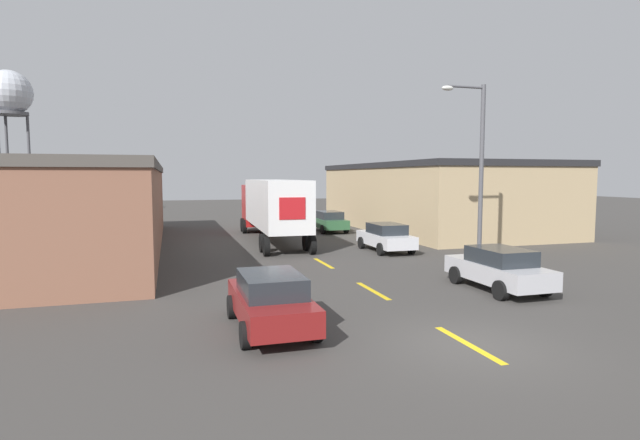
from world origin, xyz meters
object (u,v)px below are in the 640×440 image
(parked_car_left_near, at_px, (271,300))
(water_tower, at_px, (9,95))
(street_lamp, at_px, (477,163))
(parked_car_right_far, at_px, (329,221))
(parked_car_right_near, at_px, (498,268))
(parked_car_right_mid, at_px, (386,237))
(semi_truck, at_px, (271,204))

(parked_car_left_near, relative_size, water_tower, 0.30)
(street_lamp, bearing_deg, parked_car_right_far, 97.75)
(parked_car_right_far, distance_m, parked_car_right_near, 20.01)
(parked_car_right_mid, relative_size, water_tower, 0.30)
(parked_car_right_far, distance_m, street_lamp, 16.06)
(parked_car_right_far, bearing_deg, semi_truck, -143.15)
(parked_car_right_near, bearing_deg, street_lamp, 65.35)
(water_tower, bearing_deg, parked_car_right_near, -58.00)
(semi_truck, xyz_separation_m, parked_car_left_near, (-3.66, -18.39, -1.54))
(parked_car_right_far, bearing_deg, water_tower, 139.83)
(parked_car_right_mid, distance_m, parked_car_left_near, 14.92)
(parked_car_right_far, height_order, water_tower, water_tower)
(parked_car_left_near, height_order, street_lamp, street_lamp)
(semi_truck, xyz_separation_m, parked_car_right_near, (5.14, -16.15, -1.54))
(street_lamp, bearing_deg, water_tower, 127.10)
(parked_car_right_near, bearing_deg, parked_car_right_mid, 90.00)
(semi_truck, height_order, parked_car_right_far, semi_truck)
(parked_car_right_far, relative_size, parked_car_left_near, 1.00)
(parked_car_left_near, height_order, water_tower, water_tower)
(parked_car_right_far, relative_size, parked_car_right_near, 1.00)
(parked_car_right_mid, relative_size, parked_car_right_near, 1.00)
(water_tower, bearing_deg, street_lamp, -52.90)
(water_tower, relative_size, street_lamp, 1.79)
(parked_car_right_far, xyz_separation_m, parked_car_right_mid, (0.00, -10.19, 0.00))
(parked_car_right_near, distance_m, street_lamp, 6.38)
(semi_truck, height_order, water_tower, water_tower)
(parked_car_right_near, xyz_separation_m, water_tower, (-26.46, 42.34, 11.41))
(parked_car_right_near, relative_size, street_lamp, 0.53)
(semi_truck, xyz_separation_m, parked_car_right_far, (5.14, 3.85, -1.54))
(semi_truck, height_order, parked_car_right_mid, semi_truck)
(parked_car_right_near, xyz_separation_m, parked_car_left_near, (-8.80, -2.24, 0.00))
(semi_truck, relative_size, water_tower, 0.96)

